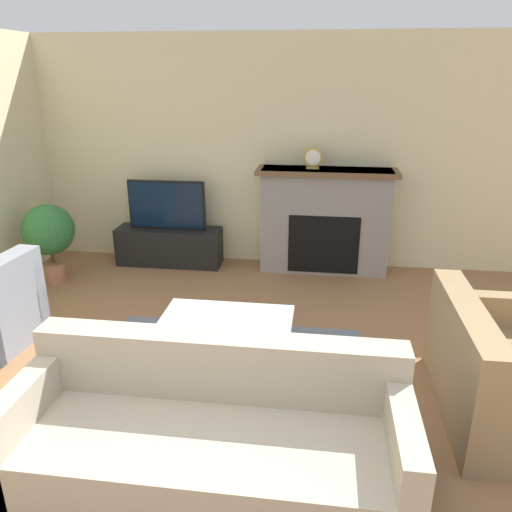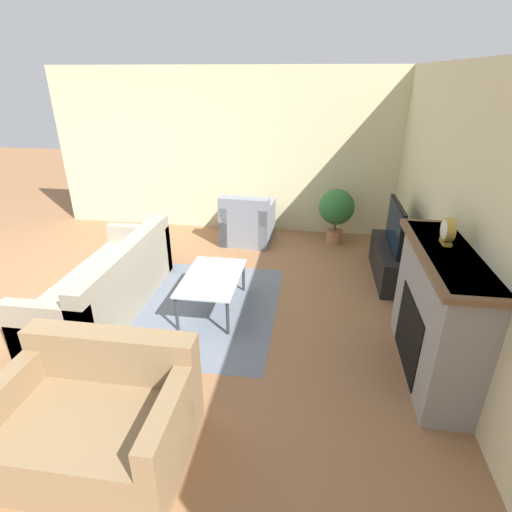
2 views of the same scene
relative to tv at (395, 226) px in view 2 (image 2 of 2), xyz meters
The scene contains 13 objects.
ground_plane 4.36m from the tv, 74.41° to the right, with size 20.00×20.00×0.00m, color #936642.
wall_back 1.33m from the tv, 14.77° to the left, with size 8.53×0.06×2.70m.
wall_left 2.60m from the tv, 130.39° to the right, with size 0.06×7.41×2.70m.
area_rug 2.74m from the tv, 64.26° to the right, with size 2.25×1.84×0.00m.
fireplace 1.90m from the tv, ahead, with size 1.60×0.47×1.23m.
tv_stand 0.53m from the tv, 90.00° to the left, with size 1.29×0.38×0.46m.
tv is the anchor object (origin of this frame).
couch_sectional 3.68m from the tv, 69.40° to the right, with size 2.22×0.86×0.82m.
couch_loveseat 4.10m from the tv, 38.61° to the right, with size 0.95×1.33×0.82m.
armchair_by_window 2.40m from the tv, 114.93° to the right, with size 0.81×0.84×0.82m.
coffee_table 2.50m from the tv, 62.49° to the right, with size 1.05×0.64×0.43m.
potted_plant 1.37m from the tv, 148.68° to the right, with size 0.57×0.57×0.90m.
mantel_clock 1.83m from the tv, ahead, with size 0.21×0.07×0.24m.
Camera 2 is at (3.97, 3.04, 2.57)m, focal length 28.00 mm.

